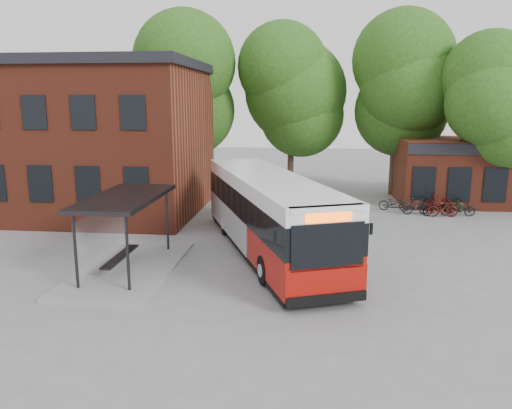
# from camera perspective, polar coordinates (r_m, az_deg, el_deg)

# --- Properties ---
(ground) EXTENTS (100.00, 100.00, 0.00)m
(ground) POSITION_cam_1_polar(r_m,az_deg,el_deg) (19.78, -0.91, -6.90)
(ground) COLOR slate
(station_building) EXTENTS (18.40, 10.40, 8.50)m
(station_building) POSITION_cam_1_polar(r_m,az_deg,el_deg) (31.62, -23.06, 7.06)
(station_building) COLOR maroon
(station_building) RESTS_ON ground
(shop_row) EXTENTS (14.00, 6.20, 4.00)m
(shop_row) POSITION_cam_1_polar(r_m,az_deg,el_deg) (35.26, 27.19, 3.41)
(shop_row) COLOR maroon
(shop_row) RESTS_ON ground
(bus_shelter) EXTENTS (3.60, 7.00, 2.90)m
(bus_shelter) POSITION_cam_1_polar(r_m,az_deg,el_deg) (19.49, -14.57, -3.13)
(bus_shelter) COLOR black
(bus_shelter) RESTS_ON ground
(bike_rail) EXTENTS (5.20, 0.10, 0.38)m
(bike_rail) POSITION_cam_1_polar(r_m,az_deg,el_deg) (30.08, 19.35, -0.69)
(bike_rail) COLOR black
(bike_rail) RESTS_ON ground
(tree_0) EXTENTS (7.92, 7.92, 11.00)m
(tree_0) POSITION_cam_1_polar(r_m,az_deg,el_deg) (35.59, -7.53, 10.33)
(tree_0) COLOR #234E14
(tree_0) RESTS_ON ground
(tree_1) EXTENTS (7.92, 7.92, 10.40)m
(tree_1) POSITION_cam_1_polar(r_m,az_deg,el_deg) (35.64, 4.04, 9.92)
(tree_1) COLOR #234E14
(tree_1) RESTS_ON ground
(tree_2) EXTENTS (7.92, 7.92, 11.00)m
(tree_2) POSITION_cam_1_polar(r_m,az_deg,el_deg) (35.08, 15.67, 9.98)
(tree_2) COLOR #234E14
(tree_2) RESTS_ON ground
(tree_3) EXTENTS (7.04, 7.04, 9.28)m
(tree_3) POSITION_cam_1_polar(r_m,az_deg,el_deg) (32.46, 25.56, 7.65)
(tree_3) COLOR #234E14
(tree_3) RESTS_ON ground
(city_bus) EXTENTS (7.20, 13.07, 3.29)m
(city_bus) POSITION_cam_1_polar(r_m,az_deg,el_deg) (21.00, 1.38, -1.13)
(city_bus) COLOR #9F1009
(city_bus) RESTS_ON ground
(bicycle_0) EXTENTS (1.82, 0.91, 0.92)m
(bicycle_0) POSITION_cam_1_polar(r_m,az_deg,el_deg) (30.32, 15.50, 0.16)
(bicycle_0) COLOR black
(bicycle_0) RESTS_ON ground
(bicycle_1) EXTENTS (1.65, 0.77, 0.96)m
(bicycle_1) POSITION_cam_1_polar(r_m,az_deg,el_deg) (29.67, 17.83, -0.18)
(bicycle_1) COLOR black
(bicycle_1) RESTS_ON ground
(bicycle_3) EXTENTS (1.66, 0.52, 0.99)m
(bicycle_3) POSITION_cam_1_polar(r_m,az_deg,el_deg) (29.45, 20.56, -0.43)
(bicycle_3) COLOR #46130E
(bicycle_3) RESTS_ON ground
(bicycle_4) EXTENTS (1.70, 0.88, 0.85)m
(bicycle_4) POSITION_cam_1_polar(r_m,az_deg,el_deg) (29.72, 19.94, -0.41)
(bicycle_4) COLOR black
(bicycle_4) RESTS_ON ground
(bicycle_5) EXTENTS (1.79, 1.11, 1.04)m
(bicycle_5) POSITION_cam_1_polar(r_m,az_deg,el_deg) (30.66, 20.11, 0.11)
(bicycle_5) COLOR #3A0B0D
(bicycle_5) RESTS_ON ground
(bicycle_6) EXTENTS (1.53, 0.54, 0.80)m
(bicycle_6) POSITION_cam_1_polar(r_m,az_deg,el_deg) (31.09, 21.35, -0.05)
(bicycle_6) COLOR black
(bicycle_6) RESTS_ON ground
(bicycle_7) EXTENTS (1.56, 0.48, 0.93)m
(bicycle_7) POSITION_cam_1_polar(r_m,az_deg,el_deg) (30.03, 22.41, -0.40)
(bicycle_7) COLOR black
(bicycle_7) RESTS_ON ground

